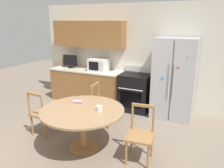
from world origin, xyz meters
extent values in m
plane|color=gray|center=(0.00, 0.00, 0.00)|extent=(14.00, 14.00, 0.00)
cube|color=silver|center=(0.00, 2.65, 1.30)|extent=(5.20, 0.10, 2.60)
cube|color=#936033|center=(-1.19, 2.43, 1.84)|extent=(2.03, 0.34, 0.68)
cube|color=#936033|center=(-1.19, 2.29, 0.43)|extent=(2.03, 0.62, 0.86)
cube|color=beige|center=(-1.19, 2.29, 0.88)|extent=(2.05, 0.64, 0.03)
cube|color=#B2B5BA|center=(1.15, 2.23, 0.92)|extent=(0.91, 0.69, 1.83)
cube|color=#333333|center=(1.15, 1.88, 0.92)|extent=(0.01, 0.01, 1.76)
cylinder|color=silver|center=(1.10, 1.87, 0.96)|extent=(0.02, 0.02, 0.77)
cylinder|color=silver|center=(1.20, 1.87, 0.96)|extent=(0.02, 0.02, 0.77)
cube|color=#338CD8|center=(0.96, 1.88, 0.98)|extent=(0.05, 0.02, 0.04)
cube|color=yellow|center=(1.42, 1.88, 1.48)|extent=(0.04, 0.02, 0.03)
cube|color=red|center=(1.26, 1.88, 1.25)|extent=(0.04, 0.01, 0.03)
cube|color=black|center=(0.22, 2.26, 0.45)|extent=(0.74, 0.64, 0.90)
cube|color=black|center=(0.22, 1.94, 0.36)|extent=(0.53, 0.01, 0.40)
cylinder|color=silver|center=(0.22, 1.91, 0.63)|extent=(0.61, 0.02, 0.02)
cube|color=black|center=(0.22, 2.26, 0.91)|extent=(0.74, 0.64, 0.02)
cube|color=white|center=(0.22, 2.55, 1.00)|extent=(0.74, 0.06, 0.16)
cube|color=white|center=(-0.82, 2.31, 1.06)|extent=(0.48, 0.40, 0.32)
cube|color=black|center=(-0.87, 2.11, 1.06)|extent=(0.28, 0.01, 0.22)
cube|color=silver|center=(-0.65, 2.11, 1.06)|extent=(0.10, 0.01, 0.23)
cylinder|color=black|center=(-1.73, 2.32, 0.91)|extent=(0.16, 0.16, 0.02)
cylinder|color=black|center=(-1.73, 2.32, 0.94)|extent=(0.03, 0.03, 0.04)
cube|color=black|center=(-1.73, 2.32, 1.11)|extent=(0.42, 0.05, 0.30)
cylinder|color=brown|center=(-2.03, 2.39, 1.01)|extent=(0.08, 0.08, 0.22)
cylinder|color=brown|center=(-2.03, 2.39, 1.16)|extent=(0.03, 0.03, 0.08)
cylinder|color=#262626|center=(-2.03, 2.39, 1.21)|extent=(0.03, 0.03, 0.01)
cylinder|color=#997551|center=(-0.01, 0.20, 0.73)|extent=(1.42, 1.42, 0.03)
cylinder|color=#9E7042|center=(-0.01, 0.20, 0.37)|extent=(0.11, 0.11, 0.69)
cylinder|color=#9E7042|center=(-0.01, 0.20, 0.01)|extent=(0.52, 0.52, 0.03)
cube|color=#9E7042|center=(0.98, 0.27, 0.43)|extent=(0.46, 0.46, 0.04)
cylinder|color=#9E7042|center=(1.17, 0.12, 0.21)|extent=(0.04, 0.04, 0.41)
cylinder|color=#9E7042|center=(0.83, 0.08, 0.21)|extent=(0.04, 0.04, 0.41)
cylinder|color=#9E7042|center=(1.14, 0.46, 0.21)|extent=(0.04, 0.04, 0.41)
cylinder|color=#9E7042|center=(0.79, 0.43, 0.21)|extent=(0.04, 0.04, 0.41)
cylinder|color=#9E7042|center=(1.14, 0.48, 0.68)|extent=(0.04, 0.04, 0.45)
cylinder|color=#9E7042|center=(0.79, 0.44, 0.68)|extent=(0.04, 0.04, 0.45)
cube|color=#9E7042|center=(0.96, 0.46, 0.88)|extent=(0.35, 0.07, 0.04)
cube|color=#9E7042|center=(-0.12, 1.19, 0.43)|extent=(0.45, 0.45, 0.04)
cylinder|color=#9E7042|center=(0.04, 1.38, 0.21)|extent=(0.04, 0.04, 0.41)
cylinder|color=#9E7042|center=(0.06, 1.03, 0.21)|extent=(0.04, 0.04, 0.41)
cylinder|color=#9E7042|center=(-0.31, 1.35, 0.21)|extent=(0.04, 0.04, 0.41)
cylinder|color=#9E7042|center=(-0.28, 1.01, 0.21)|extent=(0.04, 0.04, 0.41)
cylinder|color=#9E7042|center=(-0.32, 1.35, 0.68)|extent=(0.04, 0.04, 0.45)
cylinder|color=#9E7042|center=(-0.30, 1.01, 0.68)|extent=(0.04, 0.04, 0.45)
cube|color=#9E7042|center=(-0.31, 1.18, 0.88)|extent=(0.06, 0.35, 0.04)
cube|color=#9E7042|center=(-1.01, 0.34, 0.43)|extent=(0.45, 0.45, 0.04)
cylinder|color=#9E7042|center=(-1.17, 0.52, 0.21)|extent=(0.04, 0.04, 0.41)
cylinder|color=#9E7042|center=(-0.82, 0.50, 0.21)|extent=(0.04, 0.04, 0.41)
cylinder|color=#9E7042|center=(-1.19, 0.18, 0.21)|extent=(0.04, 0.04, 0.41)
cylinder|color=#9E7042|center=(-0.85, 0.16, 0.21)|extent=(0.04, 0.04, 0.41)
cylinder|color=#9E7042|center=(-1.19, 0.16, 0.68)|extent=(0.04, 0.04, 0.45)
cylinder|color=#9E7042|center=(-0.85, 0.14, 0.68)|extent=(0.04, 0.04, 0.45)
cube|color=#9E7042|center=(-1.02, 0.15, 0.88)|extent=(0.35, 0.06, 0.04)
cylinder|color=silver|center=(0.27, 0.26, 0.79)|extent=(0.10, 0.10, 0.08)
cylinder|color=#4C8C59|center=(0.27, 0.26, 0.77)|extent=(0.08, 0.08, 0.05)
cylinder|color=pink|center=(-0.25, 0.41, 0.77)|extent=(0.18, 0.10, 0.05)
camera|label=1|loc=(1.87, -2.69, 2.18)|focal=35.00mm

